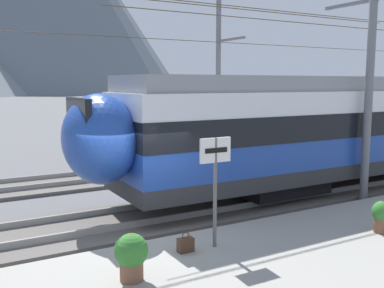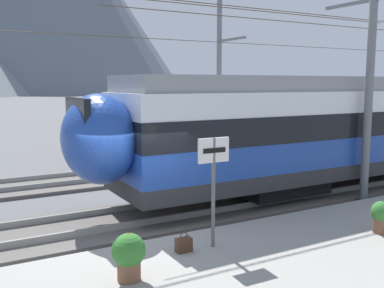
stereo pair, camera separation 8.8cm
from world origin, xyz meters
TOP-DOWN VIEW (x-y plane):
  - ground_plane at (0.00, 0.00)m, footprint 400.00×400.00m
  - track_near at (0.00, 1.27)m, footprint 120.00×3.00m
  - track_far at (0.00, 6.67)m, footprint 120.00×3.00m
  - catenary_mast_mid at (7.27, -0.28)m, footprint 43.51×1.97m
  - catenary_mast_far_side at (7.76, 8.44)m, footprint 43.51×2.20m
  - platform_sign at (0.87, -1.91)m, footprint 0.70×0.08m
  - handbag_near_sign at (0.21, -1.87)m, footprint 0.32×0.18m
  - potted_plant_platform_edge at (-1.22, -2.55)m, footprint 0.59×0.59m
  - potted_plant_by_shelter at (4.63, -3.05)m, footprint 0.49×0.49m

SIDE VIEW (x-z plane):
  - ground_plane at x=0.00m, z-range 0.00..0.00m
  - track_near at x=0.00m, z-range -0.07..0.21m
  - track_far at x=0.00m, z-range -0.07..0.21m
  - handbag_near_sign at x=0.21m, z-range 0.24..0.65m
  - potted_plant_by_shelter at x=4.63m, z-range 0.35..1.08m
  - potted_plant_platform_edge at x=-1.22m, z-range 0.36..1.19m
  - platform_sign at x=0.87m, z-range 0.83..3.09m
  - catenary_mast_mid at x=7.27m, z-range 0.22..7.48m
  - catenary_mast_far_side at x=7.76m, z-range 0.15..7.93m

